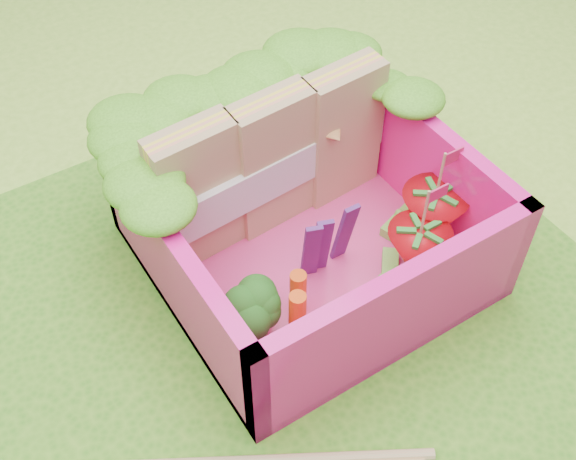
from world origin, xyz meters
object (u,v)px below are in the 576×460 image
at_px(sandwich_stack, 273,162).
at_px(strawberry_left, 417,253).
at_px(strawberry_right, 431,218).
at_px(bento_box, 307,217).
at_px(broccoli, 251,311).

height_order(sandwich_stack, strawberry_left, sandwich_stack).
height_order(sandwich_stack, strawberry_right, sandwich_stack).
relative_size(bento_box, strawberry_right, 2.45).
xyz_separation_m(strawberry_left, strawberry_right, (0.18, 0.12, 0.01)).
bearing_deg(bento_box, sandwich_stack, 89.03).
bearing_deg(strawberry_right, broccoli, -178.75).
xyz_separation_m(broccoli, strawberry_right, (0.93, 0.02, -0.02)).
bearing_deg(sandwich_stack, broccoli, -128.98).
distance_m(sandwich_stack, strawberry_right, 0.74).
distance_m(strawberry_left, strawberry_right, 0.21).
bearing_deg(strawberry_left, strawberry_right, 33.29).
xyz_separation_m(bento_box, sandwich_stack, (0.00, 0.28, 0.10)).
xyz_separation_m(bento_box, strawberry_left, (0.32, -0.36, -0.08)).
relative_size(sandwich_stack, strawberry_right, 2.30).
height_order(bento_box, strawberry_left, strawberry_left).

